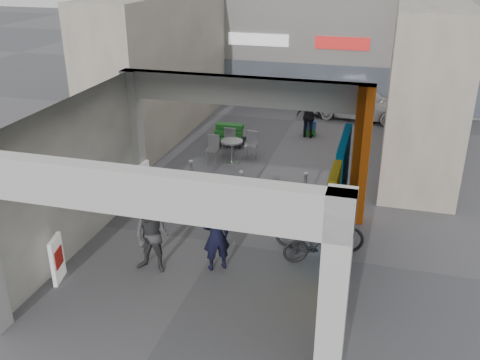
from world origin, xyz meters
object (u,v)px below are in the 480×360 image
(bicycle_front, at_px, (320,230))
(white_van, at_px, (358,101))
(bicycle_rear, at_px, (316,244))
(man_elderly, at_px, (335,197))
(produce_stand, at_px, (229,138))
(cafe_set, at_px, (231,150))
(border_collie, at_px, (216,237))
(man_back_turned, at_px, (152,237))
(man_crates, at_px, (309,116))
(man_with_dog, at_px, (216,236))

(bicycle_front, distance_m, white_van, 10.73)
(bicycle_rear, xyz_separation_m, white_van, (0.10, 11.24, 0.25))
(man_elderly, relative_size, white_van, 0.36)
(man_elderly, bearing_deg, produce_stand, 112.28)
(cafe_set, xyz_separation_m, bicycle_front, (3.55, -4.96, 0.21))
(border_collie, relative_size, man_back_turned, 0.38)
(produce_stand, bearing_deg, man_elderly, -44.27)
(border_collie, xyz_separation_m, man_elderly, (2.52, 1.86, 0.49))
(man_crates, bearing_deg, man_with_dog, 94.48)
(border_collie, xyz_separation_m, white_van, (2.42, 11.21, 0.45))
(border_collie, relative_size, white_van, 0.15)
(bicycle_front, bearing_deg, man_elderly, -14.80)
(man_crates, distance_m, white_van, 3.29)
(bicycle_front, height_order, bicycle_rear, bicycle_front)
(bicycle_front, bearing_deg, man_crates, 3.76)
(man_with_dog, relative_size, bicycle_rear, 1.10)
(border_collie, xyz_separation_m, man_crates, (0.88, 8.31, 0.55))
(border_collie, bearing_deg, man_elderly, 31.04)
(cafe_set, relative_size, border_collie, 2.37)
(produce_stand, relative_size, man_back_turned, 0.69)
(man_elderly, relative_size, bicycle_front, 0.74)
(cafe_set, bearing_deg, man_back_turned, -87.82)
(man_elderly, bearing_deg, white_van, 71.82)
(man_back_turned, distance_m, bicycle_rear, 3.55)
(cafe_set, distance_m, man_elderly, 5.21)
(produce_stand, xyz_separation_m, man_with_dog, (1.97, -7.52, 0.51))
(produce_stand, height_order, bicycle_rear, bicycle_rear)
(bicycle_front, distance_m, bicycle_rear, 0.52)
(white_van, bearing_deg, man_elderly, -172.25)
(man_with_dog, xyz_separation_m, man_elderly, (2.21, 2.72, -0.06))
(cafe_set, distance_m, bicycle_rear, 6.52)
(man_with_dog, distance_m, man_elderly, 3.51)
(man_crates, bearing_deg, cafe_set, 61.68)
(man_with_dog, distance_m, white_van, 12.26)
(man_elderly, xyz_separation_m, bicycle_front, (-0.19, -1.37, -0.22))
(cafe_set, distance_m, man_crates, 3.59)
(cafe_set, xyz_separation_m, bicycle_rear, (3.55, -5.47, 0.12))
(produce_stand, xyz_separation_m, man_back_turned, (0.69, -7.96, 0.53))
(bicycle_rear, bearing_deg, bicycle_front, -21.47)
(man_elderly, bearing_deg, man_back_turned, -156.71)
(cafe_set, distance_m, border_collie, 5.58)
(bicycle_rear, bearing_deg, border_collie, 67.90)
(cafe_set, xyz_separation_m, man_with_dog, (1.53, -6.31, 0.48))
(cafe_set, distance_m, bicycle_front, 6.10)
(border_collie, bearing_deg, man_back_turned, -132.30)
(man_with_dog, relative_size, bicycle_front, 0.80)
(produce_stand, height_order, man_elderly, man_elderly)
(produce_stand, xyz_separation_m, man_crates, (2.55, 1.65, 0.50))
(white_van, bearing_deg, man_crates, 159.20)
(border_collie, distance_m, white_van, 11.48)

